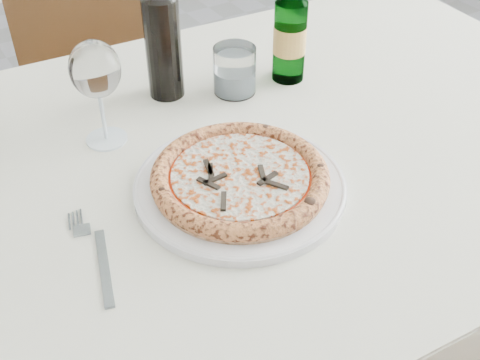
{
  "coord_description": "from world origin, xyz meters",
  "views": [
    {
      "loc": [
        -0.43,
        -0.46,
        1.37
      ],
      "look_at": [
        -0.05,
        0.15,
        0.78
      ],
      "focal_mm": 45.0,
      "sensor_mm": 36.0,
      "label": 1
    }
  ],
  "objects_px": {
    "wine_glass": "(95,72)",
    "tumbler": "(235,73)",
    "dining_table": "(210,193)",
    "beer_bottle": "(290,32)",
    "plate": "(240,186)",
    "wine_bottle": "(163,38)",
    "pizza": "(240,177)",
    "chair_far": "(85,70)"
  },
  "relations": [
    {
      "from": "pizza",
      "to": "wine_glass",
      "type": "relative_size",
      "value": 1.48
    },
    {
      "from": "plate",
      "to": "wine_bottle",
      "type": "bearing_deg",
      "value": 83.86
    },
    {
      "from": "pizza",
      "to": "tumbler",
      "type": "relative_size",
      "value": 3.03
    },
    {
      "from": "beer_bottle",
      "to": "wine_bottle",
      "type": "relative_size",
      "value": 0.9
    },
    {
      "from": "tumbler",
      "to": "plate",
      "type": "bearing_deg",
      "value": -120.11
    },
    {
      "from": "wine_bottle",
      "to": "wine_glass",
      "type": "bearing_deg",
      "value": -152.37
    },
    {
      "from": "tumbler",
      "to": "wine_bottle",
      "type": "relative_size",
      "value": 0.33
    },
    {
      "from": "tumbler",
      "to": "wine_glass",
      "type": "bearing_deg",
      "value": -175.49
    },
    {
      "from": "tumbler",
      "to": "beer_bottle",
      "type": "distance_m",
      "value": 0.13
    },
    {
      "from": "pizza",
      "to": "tumbler",
      "type": "bearing_deg",
      "value": 59.89
    },
    {
      "from": "plate",
      "to": "wine_glass",
      "type": "height_order",
      "value": "wine_glass"
    },
    {
      "from": "dining_table",
      "to": "pizza",
      "type": "xyz_separation_m",
      "value": [
        -0.0,
        -0.1,
        0.11
      ]
    },
    {
      "from": "dining_table",
      "to": "beer_bottle",
      "type": "relative_size",
      "value": 6.69
    },
    {
      "from": "plate",
      "to": "wine_glass",
      "type": "bearing_deg",
      "value": 117.73
    },
    {
      "from": "pizza",
      "to": "tumbler",
      "type": "height_order",
      "value": "tumbler"
    },
    {
      "from": "pizza",
      "to": "wine_bottle",
      "type": "distance_m",
      "value": 0.34
    },
    {
      "from": "chair_far",
      "to": "beer_bottle",
      "type": "bearing_deg",
      "value": -71.39
    },
    {
      "from": "plate",
      "to": "beer_bottle",
      "type": "bearing_deg",
      "value": 42.65
    },
    {
      "from": "plate",
      "to": "beer_bottle",
      "type": "height_order",
      "value": "beer_bottle"
    },
    {
      "from": "tumbler",
      "to": "beer_bottle",
      "type": "height_order",
      "value": "beer_bottle"
    },
    {
      "from": "dining_table",
      "to": "plate",
      "type": "distance_m",
      "value": 0.13
    },
    {
      "from": "dining_table",
      "to": "wine_bottle",
      "type": "height_order",
      "value": "wine_bottle"
    },
    {
      "from": "tumbler",
      "to": "pizza",
      "type": "bearing_deg",
      "value": -120.11
    },
    {
      "from": "pizza",
      "to": "wine_bottle",
      "type": "xyz_separation_m",
      "value": [
        0.03,
        0.32,
        0.09
      ]
    },
    {
      "from": "tumbler",
      "to": "beer_bottle",
      "type": "bearing_deg",
      "value": -5.91
    },
    {
      "from": "wine_glass",
      "to": "wine_bottle",
      "type": "height_order",
      "value": "wine_bottle"
    },
    {
      "from": "dining_table",
      "to": "beer_bottle",
      "type": "distance_m",
      "value": 0.35
    },
    {
      "from": "beer_bottle",
      "to": "chair_far",
      "type": "bearing_deg",
      "value": 108.61
    },
    {
      "from": "plate",
      "to": "wine_bottle",
      "type": "xyz_separation_m",
      "value": [
        0.03,
        0.32,
        0.11
      ]
    },
    {
      "from": "dining_table",
      "to": "chair_far",
      "type": "xyz_separation_m",
      "value": [
        0.05,
        0.8,
        -0.15
      ]
    },
    {
      "from": "plate",
      "to": "wine_glass",
      "type": "xyz_separation_m",
      "value": [
        -0.13,
        0.24,
        0.13
      ]
    },
    {
      "from": "plate",
      "to": "tumbler",
      "type": "distance_m",
      "value": 0.3
    },
    {
      "from": "beer_bottle",
      "to": "plate",
      "type": "bearing_deg",
      "value": -137.35
    },
    {
      "from": "chair_far",
      "to": "beer_bottle",
      "type": "height_order",
      "value": "beer_bottle"
    },
    {
      "from": "tumbler",
      "to": "wine_bottle",
      "type": "distance_m",
      "value": 0.15
    },
    {
      "from": "wine_glass",
      "to": "beer_bottle",
      "type": "bearing_deg",
      "value": 1.39
    },
    {
      "from": "pizza",
      "to": "wine_glass",
      "type": "distance_m",
      "value": 0.29
    },
    {
      "from": "wine_bottle",
      "to": "dining_table",
      "type": "bearing_deg",
      "value": -98.88
    },
    {
      "from": "wine_glass",
      "to": "tumbler",
      "type": "xyz_separation_m",
      "value": [
        0.28,
        0.02,
        -0.09
      ]
    },
    {
      "from": "pizza",
      "to": "beer_bottle",
      "type": "relative_size",
      "value": 1.12
    },
    {
      "from": "dining_table",
      "to": "wine_glass",
      "type": "relative_size",
      "value": 8.88
    },
    {
      "from": "chair_far",
      "to": "plate",
      "type": "relative_size",
      "value": 2.8
    }
  ]
}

